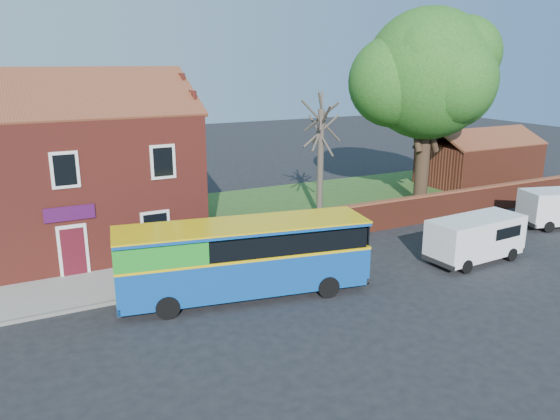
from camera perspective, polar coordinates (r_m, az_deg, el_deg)
ground at (r=20.12m, az=2.92°, el=-10.72°), size 120.00×120.00×0.00m
pavement at (r=23.17m, az=-19.99°, el=-7.88°), size 18.00×3.50×0.12m
kerb at (r=21.57m, az=-19.35°, el=-9.55°), size 18.00×0.15×0.14m
grass_strip at (r=37.22m, az=10.27°, el=1.39°), size 26.00×12.00×0.04m
shop_building at (r=27.71m, az=-22.28°, el=2.91°), size 12.30×8.13×10.50m
boundary_wall at (r=32.63m, az=16.69°, el=0.45°), size 22.00×0.38×1.60m
outbuilding at (r=42.89m, az=20.03°, el=4.71°), size 8.20×5.06×4.17m
bus at (r=20.86m, az=-4.64°, el=-4.82°), size 9.84×4.03×2.92m
van_near at (r=26.20m, az=19.75°, el=-2.67°), size 4.75×2.16×2.04m
large_tree at (r=34.80m, az=15.09°, el=13.15°), size 9.79×7.74×11.94m
bare_tree at (r=31.00m, az=4.25°, el=5.41°), size 2.57×3.06×6.84m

